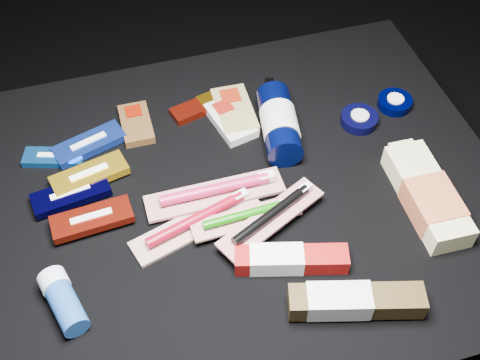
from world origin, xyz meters
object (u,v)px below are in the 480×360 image
object	(u,v)px
bodywash_bottle	(428,197)
deodorant_stick	(63,300)
lotion_bottle	(279,123)
toothpaste_carton_red	(286,260)

from	to	relation	value
bodywash_bottle	deodorant_stick	xyz separation A→B (m)	(-0.63, -0.02, -0.00)
lotion_bottle	bodywash_bottle	world-z (taller)	lotion_bottle
bodywash_bottle	deodorant_stick	world-z (taller)	bodywash_bottle
lotion_bottle	deodorant_stick	distance (m)	0.50
toothpaste_carton_red	bodywash_bottle	bearing A→B (deg)	25.10
lotion_bottle	deodorant_stick	xyz separation A→B (m)	(-0.43, -0.25, -0.01)
toothpaste_carton_red	lotion_bottle	bearing A→B (deg)	88.95
lotion_bottle	toothpaste_carton_red	world-z (taller)	lotion_bottle
lotion_bottle	deodorant_stick	world-z (taller)	lotion_bottle
lotion_bottle	toothpaste_carton_red	size ratio (longest dim) A/B	1.16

